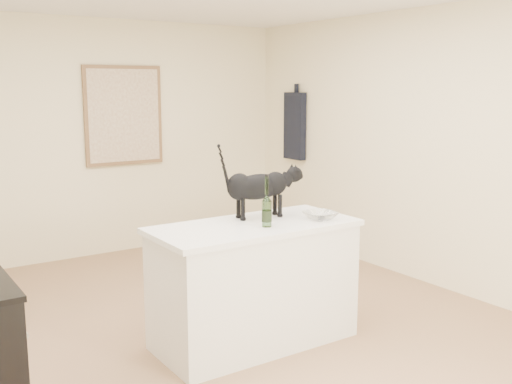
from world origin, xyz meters
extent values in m
plane|color=#936F4E|center=(0.00, 0.00, 0.00)|extent=(5.50, 5.50, 0.00)
plane|color=beige|center=(0.00, 2.75, 1.30)|extent=(4.50, 0.00, 4.50)
plane|color=beige|center=(2.25, 0.00, 1.30)|extent=(0.00, 5.50, 5.50)
cube|color=white|center=(0.10, -0.20, 0.43)|extent=(1.44, 0.67, 0.86)
cube|color=white|center=(0.10, -0.20, 0.88)|extent=(1.50, 0.70, 0.04)
cube|color=brown|center=(0.30, 2.72, 1.55)|extent=(0.90, 0.03, 1.10)
cube|color=beige|center=(0.30, 2.70, 1.55)|extent=(0.82, 0.00, 1.02)
cube|color=black|center=(2.19, 2.05, 1.40)|extent=(0.08, 0.34, 0.80)
cylinder|color=#265321|center=(0.12, -0.32, 1.06)|extent=(0.09, 0.09, 0.33)
imported|color=white|center=(0.58, -0.36, 0.93)|extent=(0.26, 0.26, 0.06)
camera|label=1|loc=(-2.24, -3.70, 1.88)|focal=42.16mm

